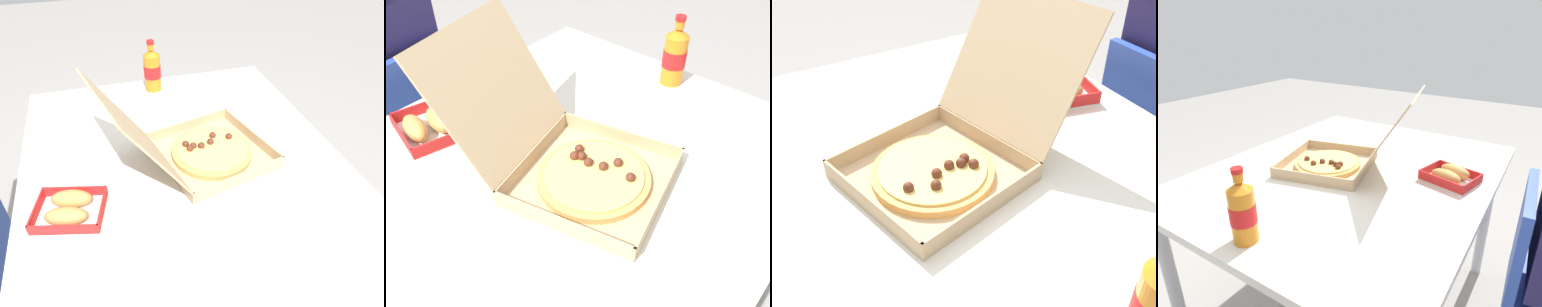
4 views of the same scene
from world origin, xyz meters
The scene contains 6 objects.
ground_plane centered at (0.00, 0.00, 0.00)m, with size 10.00×10.00×0.00m, color gray.
dining_table centered at (0.00, 0.00, 0.67)m, with size 1.29×1.07×0.74m.
pizza_box_open centered at (0.02, -0.05, 0.79)m, with size 0.46×0.60×0.34m.
bread_side_box centered at (-0.12, 0.37, 0.76)m, with size 0.19×0.22×0.06m.
cola_bottle centered at (0.55, 0.00, 0.83)m, with size 0.07×0.07×0.22m.
paper_menu centered at (0.37, -0.37, 0.74)m, with size 0.21×0.15×0.00m, color white.
Camera 4 is at (1.03, 0.66, 1.31)m, focal length 30.58 mm.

